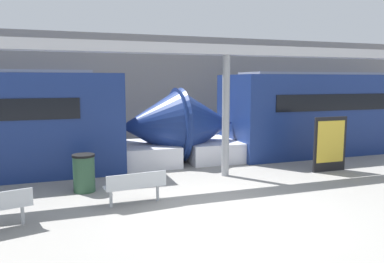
{
  "coord_description": "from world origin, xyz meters",
  "views": [
    {
      "loc": [
        -3.33,
        -7.3,
        2.87
      ],
      "look_at": [
        0.22,
        2.95,
        1.4
      ],
      "focal_mm": 35.0,
      "sensor_mm": 36.0,
      "label": 1
    }
  ],
  "objects_px": {
    "train_left": "(350,113)",
    "bench_near": "(136,185)",
    "support_column_near": "(226,117)",
    "trash_bin": "(84,173)",
    "poster_board": "(330,144)"
  },
  "relations": [
    {
      "from": "train_left",
      "to": "trash_bin",
      "type": "height_order",
      "value": "train_left"
    },
    {
      "from": "train_left",
      "to": "poster_board",
      "type": "xyz_separation_m",
      "value": [
        -3.46,
        -3.03,
        -0.63
      ]
    },
    {
      "from": "poster_board",
      "to": "support_column_near",
      "type": "distance_m",
      "value": 3.54
    },
    {
      "from": "support_column_near",
      "to": "trash_bin",
      "type": "bearing_deg",
      "value": -175.47
    },
    {
      "from": "train_left",
      "to": "bench_near",
      "type": "xyz_separation_m",
      "value": [
        -9.92,
        -4.28,
        -1.03
      ]
    },
    {
      "from": "trash_bin",
      "to": "poster_board",
      "type": "height_order",
      "value": "poster_board"
    },
    {
      "from": "train_left",
      "to": "trash_bin",
      "type": "xyz_separation_m",
      "value": [
        -10.99,
        -2.78,
        -1.02
      ]
    },
    {
      "from": "bench_near",
      "to": "poster_board",
      "type": "distance_m",
      "value": 6.59
    },
    {
      "from": "train_left",
      "to": "bench_near",
      "type": "height_order",
      "value": "train_left"
    },
    {
      "from": "trash_bin",
      "to": "support_column_near",
      "type": "bearing_deg",
      "value": 4.53
    },
    {
      "from": "bench_near",
      "to": "poster_board",
      "type": "xyz_separation_m",
      "value": [
        6.46,
        1.25,
        0.4
      ]
    },
    {
      "from": "trash_bin",
      "to": "train_left",
      "type": "bearing_deg",
      "value": 14.2
    },
    {
      "from": "bench_near",
      "to": "poster_board",
      "type": "height_order",
      "value": "poster_board"
    },
    {
      "from": "poster_board",
      "to": "support_column_near",
      "type": "relative_size",
      "value": 0.48
    },
    {
      "from": "train_left",
      "to": "support_column_near",
      "type": "bearing_deg",
      "value": -160.25
    }
  ]
}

